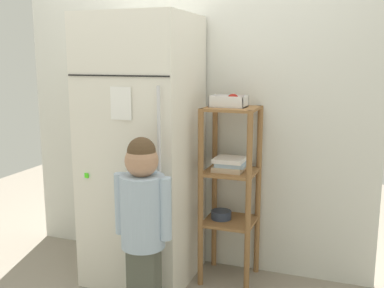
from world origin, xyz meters
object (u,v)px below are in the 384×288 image
Objects in this scene: child_standing at (143,211)px; fruit_bin at (231,102)px; refrigerator at (143,151)px; pantry_shelf_unit at (230,181)px.

fruit_bin is at bearing 61.97° from child_standing.
refrigerator is 0.61m from pantry_shelf_unit.
pantry_shelf_unit is (0.56, 0.14, -0.19)m from refrigerator.
fruit_bin is (0.33, 0.62, 0.56)m from child_standing.
child_standing is at bearing -118.03° from fruit_bin.
refrigerator is 1.49× the size of pantry_shelf_unit.
fruit_bin is (-0.00, 0.00, 0.52)m from pantry_shelf_unit.
refrigerator is at bearing -166.09° from pantry_shelf_unit.
refrigerator is 0.66m from fruit_bin.
pantry_shelf_unit reaches higher than child_standing.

